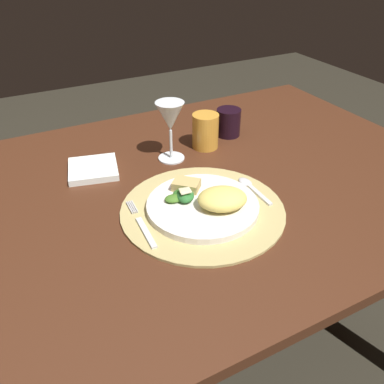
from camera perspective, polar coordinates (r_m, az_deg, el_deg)
name	(u,v)px	position (r m, az deg, el deg)	size (l,w,h in m)	color
ground_plane	(179,367)	(1.49, -1.88, -23.40)	(6.00, 6.00, 0.00)	#2A261D
dining_table	(174,223)	(1.04, -2.50, -4.43)	(1.45, 0.93, 0.73)	#462414
placemat	(203,210)	(0.89, 1.50, -2.48)	(0.36, 0.36, 0.01)	tan
dinner_plate	(203,206)	(0.88, 1.51, -1.94)	(0.25, 0.25, 0.01)	silver
pasta_serving	(222,199)	(0.86, 4.28, -0.95)	(0.11, 0.08, 0.04)	#E9D366
salad_greens	(182,196)	(0.89, -1.35, -0.52)	(0.08, 0.07, 0.03)	#447425
bread_piece	(186,185)	(0.92, -0.81, 1.01)	(0.06, 0.04, 0.02)	tan
fork	(142,225)	(0.84, -7.02, -4.69)	(0.02, 0.17, 0.00)	silver
spoon	(250,186)	(0.97, 8.16, 0.84)	(0.03, 0.13, 0.01)	silver
napkin	(93,169)	(1.06, -13.75, 3.17)	(0.12, 0.12, 0.02)	white
wine_glass	(170,119)	(1.04, -3.09, 10.25)	(0.07, 0.07, 0.16)	silver
amber_tumbler	(205,131)	(1.13, 1.89, 8.58)	(0.07, 0.07, 0.10)	gold
dark_tumbler	(228,122)	(1.21, 5.15, 9.75)	(0.07, 0.07, 0.08)	black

